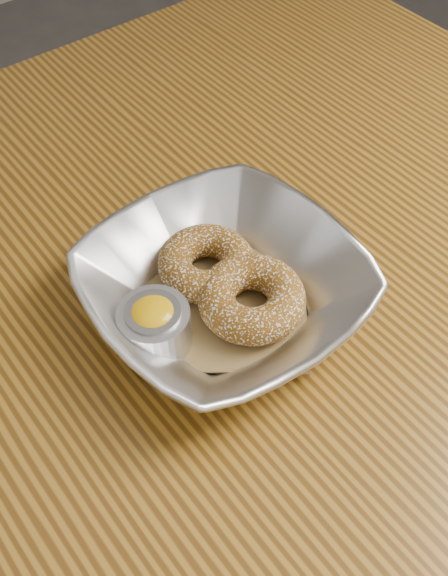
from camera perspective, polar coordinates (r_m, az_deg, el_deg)
ground_plane at (r=1.29m, az=-4.89°, el=-22.10°), size 4.00×4.00×0.00m
table at (r=0.70m, az=-8.41°, el=-5.70°), size 1.20×0.80×0.75m
serving_bowl at (r=0.58m, az=0.00°, el=-0.09°), size 0.23×0.23×0.06m
parchment at (r=0.60m, az=0.00°, el=-1.29°), size 0.20×0.20×0.00m
donut_back at (r=0.60m, az=-1.51°, el=2.11°), size 0.11×0.11×0.03m
donut_front at (r=0.58m, az=2.35°, el=-0.88°), size 0.12×0.12×0.03m
ramekin at (r=0.55m, az=-5.91°, el=-3.18°), size 0.06×0.06×0.05m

